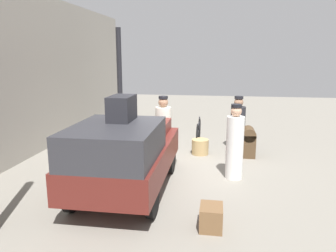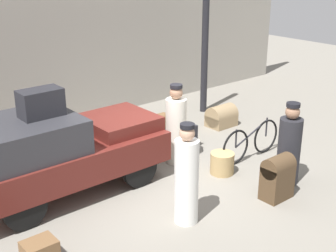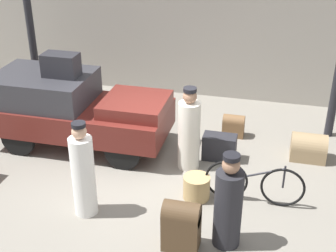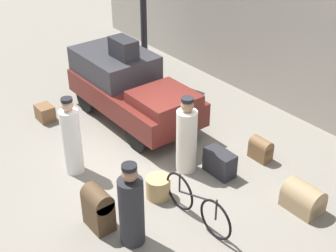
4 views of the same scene
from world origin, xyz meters
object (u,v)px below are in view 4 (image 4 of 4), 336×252
(truck, at_px, (130,86))
(porter_standing_middle, at_px, (131,208))
(porter_lifting_near_truck, at_px, (187,138))
(porter_with_bicycle, at_px, (71,139))
(wicker_basket, at_px, (158,187))
(suitcase_small_leather, at_px, (98,207))
(suitcase_tan_flat, at_px, (220,163))
(bicycle, at_px, (197,205))
(trunk_wicker_pale, at_px, (45,113))
(trunk_barrel_dark, at_px, (261,149))
(trunk_on_truck_roof, at_px, (124,48))
(trunk_large_brown, at_px, (303,198))

(truck, relative_size, porter_standing_middle, 2.29)
(porter_lifting_near_truck, distance_m, porter_with_bicycle, 2.33)
(wicker_basket, distance_m, porter_standing_middle, 1.36)
(suitcase_small_leather, height_order, suitcase_tan_flat, suitcase_small_leather)
(bicycle, xyz_separation_m, suitcase_tan_flat, (-0.80, 1.33, -0.12))
(trunk_wicker_pale, bearing_deg, bicycle, 5.90)
(truck, distance_m, porter_standing_middle, 4.31)
(wicker_basket, height_order, suitcase_small_leather, suitcase_small_leather)
(porter_lifting_near_truck, distance_m, trunk_barrel_dark, 1.75)
(bicycle, distance_m, suitcase_small_leather, 1.75)
(porter_lifting_near_truck, bearing_deg, bicycle, -33.33)
(trunk_barrel_dark, xyz_separation_m, suitcase_tan_flat, (-0.16, -1.07, 0.01))
(bicycle, height_order, trunk_on_truck_roof, trunk_on_truck_roof)
(truck, bearing_deg, trunk_large_brown, 6.72)
(trunk_large_brown, distance_m, trunk_wicker_pale, 6.49)
(suitcase_small_leather, xyz_separation_m, trunk_on_truck_roof, (-3.11, 2.67, 1.35))
(porter_with_bicycle, bearing_deg, porter_lifting_near_truck, 53.32)
(trunk_large_brown, xyz_separation_m, suitcase_small_leather, (-1.94, -3.24, 0.20))
(porter_with_bicycle, distance_m, suitcase_small_leather, 1.86)
(wicker_basket, relative_size, porter_standing_middle, 0.30)
(bicycle, height_order, suitcase_small_leather, suitcase_small_leather)
(porter_standing_middle, distance_m, suitcase_small_leather, 0.77)
(suitcase_small_leather, distance_m, trunk_on_truck_roof, 4.31)
(porter_standing_middle, height_order, suitcase_small_leather, porter_standing_middle)
(porter_lifting_near_truck, distance_m, trunk_large_brown, 2.54)
(porter_lifting_near_truck, relative_size, suitcase_small_leather, 2.05)
(truck, xyz_separation_m, porter_standing_middle, (3.57, -2.40, -0.14))
(trunk_wicker_pale, bearing_deg, trunk_large_brown, 20.98)
(suitcase_small_leather, relative_size, trunk_on_truck_roof, 1.15)
(suitcase_small_leather, bearing_deg, trunk_barrel_dark, 85.05)
(truck, bearing_deg, trunk_barrel_dark, 20.03)
(wicker_basket, relative_size, trunk_wicker_pale, 1.03)
(wicker_basket, bearing_deg, porter_lifting_near_truck, 109.58)
(trunk_large_brown, bearing_deg, bicycle, -118.18)
(suitcase_tan_flat, bearing_deg, porter_lifting_near_truck, -140.93)
(suitcase_tan_flat, bearing_deg, wicker_basket, -97.56)
(porter_with_bicycle, bearing_deg, suitcase_small_leather, -14.69)
(porter_standing_middle, height_order, trunk_wicker_pale, porter_standing_middle)
(porter_lifting_near_truck, relative_size, trunk_barrel_dark, 3.37)
(porter_standing_middle, bearing_deg, truck, 146.08)
(porter_lifting_near_truck, relative_size, porter_with_bicycle, 0.99)
(porter_with_bicycle, relative_size, trunk_on_truck_roof, 2.38)
(suitcase_tan_flat, bearing_deg, porter_standing_middle, -79.10)
(porter_standing_middle, bearing_deg, suitcase_small_leather, -157.89)
(wicker_basket, bearing_deg, suitcase_small_leather, -89.29)
(wicker_basket, xyz_separation_m, porter_with_bicycle, (-1.75, -0.87, 0.57))
(porter_standing_middle, xyz_separation_m, trunk_barrel_dark, (-0.33, 3.59, -0.46))
(wicker_basket, xyz_separation_m, trunk_large_brown, (1.96, 1.91, 0.02))
(truck, xyz_separation_m, suitcase_tan_flat, (3.09, 0.11, -0.60))
(porter_with_bicycle, relative_size, trunk_large_brown, 2.43)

